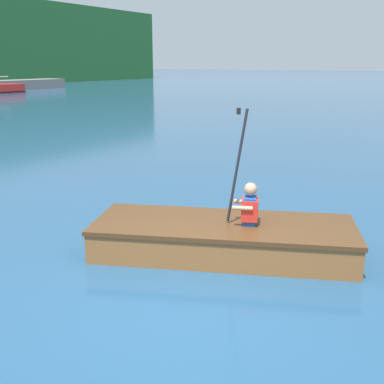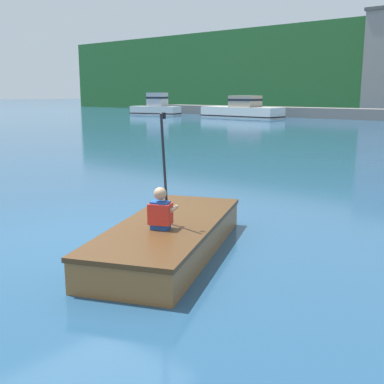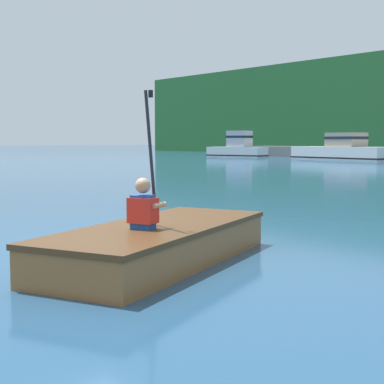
{
  "view_description": "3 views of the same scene",
  "coord_description": "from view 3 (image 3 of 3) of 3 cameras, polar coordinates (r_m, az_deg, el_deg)",
  "views": [
    {
      "loc": [
        -3.89,
        -2.61,
        2.5
      ],
      "look_at": [
        1.45,
        0.8,
        0.79
      ],
      "focal_mm": 45.0,
      "sensor_mm": 36.0,
      "label": 1
    },
    {
      "loc": [
        5.84,
        -4.45,
        2.21
      ],
      "look_at": [
        1.45,
        0.8,
        0.79
      ],
      "focal_mm": 45.0,
      "sensor_mm": 36.0,
      "label": 2
    },
    {
      "loc": [
        6.79,
        -3.69,
        1.4
      ],
      "look_at": [
        1.45,
        0.8,
        0.79
      ],
      "focal_mm": 55.0,
      "sensor_mm": 36.0,
      "label": 3
    }
  ],
  "objects": [
    {
      "name": "rowboat_foreground",
      "position": [
        6.82,
        -3.03,
        -4.74
      ],
      "size": [
        2.57,
        3.69,
        0.44
      ],
      "color": "#935B2D",
      "rests_on": "ground"
    },
    {
      "name": "moored_boat_dock_west_inner",
      "position": [
        50.24,
        4.44,
        4.27
      ],
      "size": [
        5.44,
        2.87,
        2.24
      ],
      "color": "white",
      "rests_on": "ground"
    },
    {
      "name": "person_paddler",
      "position": [
        6.43,
        -4.72,
        -1.21
      ],
      "size": [
        0.43,
        0.44,
        1.51
      ],
      "color": "#1E4CA5",
      "rests_on": "rowboat_foreground"
    },
    {
      "name": "ground_plane",
      "position": [
        7.86,
        -11.41,
        -5.38
      ],
      "size": [
        300.0,
        300.0,
        0.0
      ],
      "primitive_type": "plane",
      "color": "navy"
    },
    {
      "name": "moored_boat_dock_center_far",
      "position": [
        44.05,
        14.39,
        3.91
      ],
      "size": [
        7.91,
        2.84,
        1.97
      ],
      "color": "white",
      "rests_on": "ground"
    }
  ]
}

